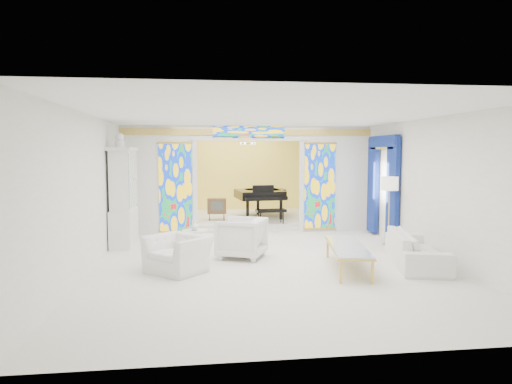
{
  "coord_description": "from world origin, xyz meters",
  "views": [
    {
      "loc": [
        -1.39,
        -10.74,
        2.27
      ],
      "look_at": [
        -0.02,
        0.2,
        1.3
      ],
      "focal_mm": 32.0,
      "sensor_mm": 36.0,
      "label": 1
    }
  ],
  "objects": [
    {
      "name": "ceiling",
      "position": [
        0.0,
        0.0,
        3.0
      ],
      "size": [
        7.0,
        12.0,
        0.02
      ],
      "primitive_type": "cube",
      "color": "white",
      "rests_on": "wall_back"
    },
    {
      "name": "wall_right",
      "position": [
        3.5,
        0.0,
        1.5
      ],
      "size": [
        0.02,
        12.0,
        3.0
      ],
      "primitive_type": "cube",
      "color": "silver",
      "rests_on": "floor"
    },
    {
      "name": "stained_glass_transom",
      "position": [
        0.0,
        1.89,
        2.82
      ],
      "size": [
        2.0,
        0.04,
        0.34
      ],
      "primitive_type": "cube",
      "color": "gold",
      "rests_on": "partition_wall"
    },
    {
      "name": "gold_curtain_back",
      "position": [
        0.0,
        5.88,
        1.5
      ],
      "size": [
        6.7,
        0.1,
        2.9
      ],
      "primitive_type": "cube",
      "color": "#FFE658",
      "rests_on": "wall_back"
    },
    {
      "name": "stained_glass_right",
      "position": [
        2.03,
        1.89,
        1.3
      ],
      "size": [
        0.9,
        0.04,
        2.4
      ],
      "primitive_type": "cube",
      "color": "gold",
      "rests_on": "partition_wall"
    },
    {
      "name": "wall_back",
      "position": [
        0.0,
        6.0,
        1.5
      ],
      "size": [
        7.0,
        0.02,
        3.0
      ],
      "primitive_type": "cube",
      "color": "silver",
      "rests_on": "floor"
    },
    {
      "name": "wall_front",
      "position": [
        0.0,
        -6.0,
        1.5
      ],
      "size": [
        7.0,
        0.02,
        3.0
      ],
      "primitive_type": "cube",
      "color": "silver",
      "rests_on": "floor"
    },
    {
      "name": "chandelier",
      "position": [
        0.2,
        4.0,
        2.55
      ],
      "size": [
        0.48,
        0.48,
        0.3
      ],
      "primitive_type": "cylinder",
      "color": "gold",
      "rests_on": "ceiling"
    },
    {
      "name": "alcove_platform",
      "position": [
        0.0,
        4.1,
        0.09
      ],
      "size": [
        6.8,
        3.8,
        0.18
      ],
      "primitive_type": "cube",
      "color": "silver",
      "rests_on": "floor"
    },
    {
      "name": "sofa",
      "position": [
        2.95,
        -2.16,
        0.33
      ],
      "size": [
        1.42,
        2.41,
        0.66
      ],
      "primitive_type": "imported",
      "rotation": [
        0.0,
        0.0,
        1.32
      ],
      "color": "white",
      "rests_on": "floor"
    },
    {
      "name": "wall_left",
      "position": [
        -3.5,
        0.0,
        1.5
      ],
      "size": [
        0.02,
        12.0,
        3.0
      ],
      "primitive_type": "cube",
      "color": "silver",
      "rests_on": "floor"
    },
    {
      "name": "tv_console",
      "position": [
        -0.86,
        3.27,
        0.61
      ],
      "size": [
        0.59,
        0.41,
        0.67
      ],
      "rotation": [
        0.0,
        0.0,
        -0.02
      ],
      "color": "#54361E",
      "rests_on": "alcove_platform"
    },
    {
      "name": "armchair_right",
      "position": [
        -0.5,
        -1.1,
        0.43
      ],
      "size": [
        1.24,
        1.23,
        0.87
      ],
      "primitive_type": "imported",
      "rotation": [
        0.0,
        0.0,
        -1.98
      ],
      "color": "white",
      "rests_on": "floor"
    },
    {
      "name": "grand_piano",
      "position": [
        0.65,
        3.85,
        0.9
      ],
      "size": [
        1.8,
        2.79,
        1.07
      ],
      "rotation": [
        0.0,
        0.0,
        0.11
      ],
      "color": "black",
      "rests_on": "alcove_platform"
    },
    {
      "name": "stained_glass_left",
      "position": [
        -2.03,
        1.89,
        1.3
      ],
      "size": [
        0.9,
        0.04,
        2.4
      ],
      "primitive_type": "cube",
      "color": "gold",
      "rests_on": "partition_wall"
    },
    {
      "name": "vase",
      "position": [
        -1.49,
        -1.32,
        0.75
      ],
      "size": [
        0.22,
        0.22,
        0.18
      ],
      "primitive_type": "imported",
      "rotation": [
        0.0,
        0.0,
        -0.3
      ],
      "color": "white",
      "rests_on": "side_table"
    },
    {
      "name": "partition_wall",
      "position": [
        0.0,
        2.0,
        1.65
      ],
      "size": [
        7.0,
        0.22,
        3.0
      ],
      "color": "silver",
      "rests_on": "floor"
    },
    {
      "name": "floor_lamp",
      "position": [
        3.2,
        -0.21,
        1.43
      ],
      "size": [
        0.47,
        0.47,
        1.68
      ],
      "rotation": [
        0.0,
        0.0,
        -0.15
      ],
      "color": "gold",
      "rests_on": "floor"
    },
    {
      "name": "coffee_table",
      "position": [
        1.45,
        -2.34,
        0.43
      ],
      "size": [
        0.99,
        2.18,
        0.47
      ],
      "rotation": [
        0.0,
        0.0,
        -0.17
      ],
      "color": "silver",
      "rests_on": "floor"
    },
    {
      "name": "floor",
      "position": [
        0.0,
        0.0,
        0.0
      ],
      "size": [
        12.0,
        12.0,
        0.0
      ],
      "primitive_type": "plane",
      "color": "silver",
      "rests_on": "ground"
    },
    {
      "name": "blue_drapes",
      "position": [
        3.4,
        0.7,
        1.58
      ],
      "size": [
        0.14,
        1.85,
        2.65
      ],
      "color": "navy",
      "rests_on": "wall_right"
    },
    {
      "name": "china_cabinet",
      "position": [
        -3.22,
        0.6,
        1.17
      ],
      "size": [
        0.56,
        1.46,
        2.72
      ],
      "color": "silver",
      "rests_on": "floor"
    },
    {
      "name": "armchair_left",
      "position": [
        -1.81,
        -2.11,
        0.34
      ],
      "size": [
        1.4,
        1.39,
        0.69
      ],
      "primitive_type": "imported",
      "rotation": [
        0.0,
        0.0,
        -0.74
      ],
      "color": "white",
      "rests_on": "floor"
    },
    {
      "name": "side_table",
      "position": [
        -1.49,
        -1.32,
        0.43
      ],
      "size": [
        0.58,
        0.58,
        0.66
      ],
      "rotation": [
        0.0,
        0.0,
        0.1
      ],
      "color": "silver",
      "rests_on": "floor"
    }
  ]
}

